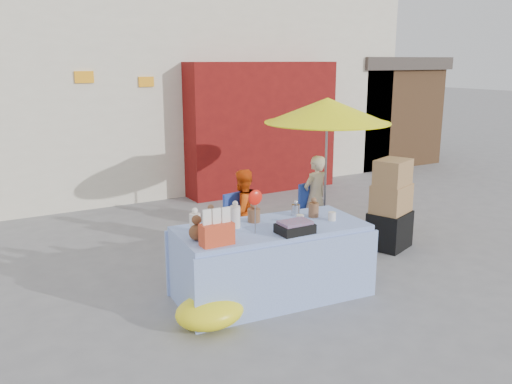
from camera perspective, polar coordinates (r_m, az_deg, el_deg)
ground at (r=6.75m, az=2.97°, el=-9.28°), size 80.00×80.00×0.00m
backdrop at (r=13.31m, az=-13.48°, el=15.39°), size 14.00×8.00×7.80m
market_table at (r=6.18m, az=1.55°, el=-7.20°), size 2.25×1.20×1.32m
chair_left at (r=7.53m, az=-0.97°, el=-4.69°), size 0.56×0.56×0.85m
chair_right at (r=8.19m, az=6.70°, el=-3.27°), size 0.56×0.56×0.85m
vendor_orange at (r=7.55m, az=-1.46°, el=-2.01°), size 0.65×0.55×1.18m
vendor_beige at (r=8.19m, az=6.23°, el=-0.52°), size 0.51×0.39×1.26m
umbrella at (r=8.28m, az=7.53°, el=8.46°), size 1.90×1.90×2.09m
box_stack at (r=7.92m, az=13.99°, el=-1.61°), size 0.72×0.66×1.29m
tarp_bundle at (r=5.63m, az=-4.88°, el=-12.43°), size 0.83×0.72×0.32m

